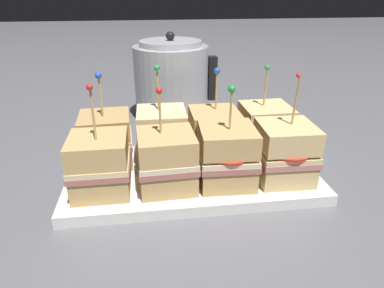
{
  "coord_description": "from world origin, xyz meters",
  "views": [
    {
      "loc": [
        -0.07,
        -0.5,
        0.3
      ],
      "look_at": [
        0.0,
        0.0,
        0.07
      ],
      "focal_mm": 32.0,
      "sensor_mm": 36.0,
      "label": 1
    }
  ],
  "objects_px": {
    "sandwich_back_center_right": "(214,134)",
    "sandwich_front_far_left": "(100,165)",
    "sandwich_front_center_left": "(167,161)",
    "sandwich_back_far_left": "(106,139)",
    "sandwich_back_center_left": "(162,135)",
    "kettle_steel": "(172,81)",
    "serving_platter": "(192,174)",
    "sandwich_front_center_right": "(227,156)",
    "sandwich_back_far_right": "(265,130)",
    "sandwich_front_far_right": "(285,152)"
  },
  "relations": [
    {
      "from": "sandwich_back_center_right",
      "to": "sandwich_front_far_left",
      "type": "bearing_deg",
      "value": -154.59
    },
    {
      "from": "sandwich_front_far_left",
      "to": "sandwich_front_center_left",
      "type": "bearing_deg",
      "value": -0.14
    },
    {
      "from": "sandwich_back_far_left",
      "to": "sandwich_back_center_left",
      "type": "bearing_deg",
      "value": -0.37
    },
    {
      "from": "kettle_steel",
      "to": "sandwich_back_center_left",
      "type": "bearing_deg",
      "value": -98.42
    },
    {
      "from": "sandwich_front_far_left",
      "to": "serving_platter",
      "type": "bearing_deg",
      "value": 17.29
    },
    {
      "from": "sandwich_front_far_left",
      "to": "sandwich_front_center_right",
      "type": "height_order",
      "value": "sandwich_front_far_left"
    },
    {
      "from": "sandwich_front_far_left",
      "to": "sandwich_back_far_right",
      "type": "distance_m",
      "value": 0.29
    },
    {
      "from": "sandwich_front_center_right",
      "to": "sandwich_front_center_left",
      "type": "bearing_deg",
      "value": 179.6
    },
    {
      "from": "sandwich_front_far_right",
      "to": "sandwich_front_center_left",
      "type": "bearing_deg",
      "value": 179.7
    },
    {
      "from": "sandwich_front_far_left",
      "to": "sandwich_back_far_left",
      "type": "distance_m",
      "value": 0.09
    },
    {
      "from": "sandwich_front_center_right",
      "to": "sandwich_back_far_left",
      "type": "xyz_separation_m",
      "value": [
        -0.19,
        0.09,
        -0.0
      ]
    },
    {
      "from": "sandwich_front_far_left",
      "to": "sandwich_front_center_right",
      "type": "bearing_deg",
      "value": -0.27
    },
    {
      "from": "sandwich_back_center_right",
      "to": "sandwich_back_far_right",
      "type": "height_order",
      "value": "sandwich_back_far_right"
    },
    {
      "from": "sandwich_front_center_left",
      "to": "sandwich_front_far_left",
      "type": "bearing_deg",
      "value": 179.86
    },
    {
      "from": "sandwich_front_center_left",
      "to": "kettle_steel",
      "type": "distance_m",
      "value": 0.35
    },
    {
      "from": "sandwich_front_far_right",
      "to": "sandwich_back_center_right",
      "type": "bearing_deg",
      "value": 136.21
    },
    {
      "from": "sandwich_back_center_left",
      "to": "sandwich_back_far_right",
      "type": "bearing_deg",
      "value": -0.56
    },
    {
      "from": "sandwich_front_far_left",
      "to": "sandwich_back_center_right",
      "type": "relative_size",
      "value": 1.04
    },
    {
      "from": "sandwich_back_center_right",
      "to": "sandwich_front_center_left",
      "type": "bearing_deg",
      "value": -135.12
    },
    {
      "from": "serving_platter",
      "to": "sandwich_front_far_left",
      "type": "relative_size",
      "value": 2.45
    },
    {
      "from": "serving_platter",
      "to": "sandwich_back_center_left",
      "type": "xyz_separation_m",
      "value": [
        -0.05,
        0.05,
        0.05
      ]
    },
    {
      "from": "sandwich_back_center_left",
      "to": "sandwich_front_center_left",
      "type": "bearing_deg",
      "value": -88.88
    },
    {
      "from": "sandwich_back_far_left",
      "to": "sandwich_back_center_left",
      "type": "height_order",
      "value": "sandwich_back_center_left"
    },
    {
      "from": "sandwich_back_center_right",
      "to": "sandwich_front_far_right",
      "type": "bearing_deg",
      "value": -43.79
    },
    {
      "from": "sandwich_back_far_right",
      "to": "sandwich_back_far_left",
      "type": "bearing_deg",
      "value": 179.51
    },
    {
      "from": "sandwich_back_center_left",
      "to": "sandwich_back_far_left",
      "type": "bearing_deg",
      "value": 179.63
    },
    {
      "from": "sandwich_front_far_right",
      "to": "sandwich_back_far_right",
      "type": "bearing_deg",
      "value": 91.04
    },
    {
      "from": "sandwich_back_center_right",
      "to": "sandwich_back_far_right",
      "type": "bearing_deg",
      "value": 0.31
    },
    {
      "from": "sandwich_back_far_left",
      "to": "sandwich_back_center_right",
      "type": "height_order",
      "value": "same"
    },
    {
      "from": "sandwich_front_far_left",
      "to": "sandwich_front_center_left",
      "type": "distance_m",
      "value": 0.1
    },
    {
      "from": "sandwich_back_far_left",
      "to": "sandwich_back_far_right",
      "type": "bearing_deg",
      "value": -0.49
    },
    {
      "from": "serving_platter",
      "to": "sandwich_back_center_right",
      "type": "bearing_deg",
      "value": 44.58
    },
    {
      "from": "sandwich_front_far_left",
      "to": "kettle_steel",
      "type": "height_order",
      "value": "kettle_steel"
    },
    {
      "from": "sandwich_back_far_right",
      "to": "serving_platter",
      "type": "bearing_deg",
      "value": -161.8
    },
    {
      "from": "sandwich_back_far_right",
      "to": "kettle_steel",
      "type": "height_order",
      "value": "kettle_steel"
    },
    {
      "from": "serving_platter",
      "to": "sandwich_front_far_right",
      "type": "height_order",
      "value": "sandwich_front_far_right"
    },
    {
      "from": "sandwich_front_center_left",
      "to": "sandwich_back_far_right",
      "type": "height_order",
      "value": "sandwich_back_far_right"
    },
    {
      "from": "sandwich_front_far_right",
      "to": "sandwich_front_center_right",
      "type": "bearing_deg",
      "value": 179.81
    },
    {
      "from": "sandwich_front_far_right",
      "to": "sandwich_back_center_right",
      "type": "height_order",
      "value": "sandwich_front_far_right"
    },
    {
      "from": "sandwich_front_center_left",
      "to": "sandwich_back_center_left",
      "type": "height_order",
      "value": "sandwich_back_center_left"
    },
    {
      "from": "sandwich_front_center_left",
      "to": "sandwich_back_center_left",
      "type": "xyz_separation_m",
      "value": [
        -0.0,
        0.09,
        0.0
      ]
    },
    {
      "from": "sandwich_front_center_right",
      "to": "sandwich_back_center_left",
      "type": "distance_m",
      "value": 0.13
    },
    {
      "from": "sandwich_back_far_right",
      "to": "kettle_steel",
      "type": "distance_m",
      "value": 0.3
    },
    {
      "from": "kettle_steel",
      "to": "sandwich_back_far_right",
      "type": "bearing_deg",
      "value": -60.82
    },
    {
      "from": "sandwich_front_center_left",
      "to": "kettle_steel",
      "type": "xyz_separation_m",
      "value": [
        0.04,
        0.35,
        0.03
      ]
    },
    {
      "from": "serving_platter",
      "to": "sandwich_front_far_left",
      "type": "bearing_deg",
      "value": -162.71
    },
    {
      "from": "sandwich_front_center_left",
      "to": "kettle_steel",
      "type": "height_order",
      "value": "kettle_steel"
    },
    {
      "from": "sandwich_front_far_right",
      "to": "sandwich_back_center_left",
      "type": "bearing_deg",
      "value": 153.5
    },
    {
      "from": "sandwich_front_center_left",
      "to": "sandwich_back_far_right",
      "type": "xyz_separation_m",
      "value": [
        0.18,
        0.09,
        0.0
      ]
    },
    {
      "from": "sandwich_front_center_left",
      "to": "sandwich_front_center_right",
      "type": "xyz_separation_m",
      "value": [
        0.09,
        -0.0,
        0.0
      ]
    }
  ]
}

